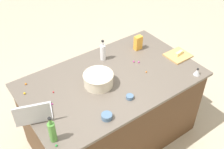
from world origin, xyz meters
name	(u,v)px	position (x,y,z in m)	size (l,w,h in m)	color
ground_plane	(112,134)	(0.00, 0.00, 0.00)	(12.00, 12.00, 0.00)	#B7A88E
island_counter	(112,109)	(0.00, 0.00, 0.45)	(1.83, 1.10, 0.90)	#4C331E
laptop	(34,114)	(0.86, 0.04, 0.95)	(0.37, 0.32, 0.22)	#B7B7BC
mixing_bowl_large	(99,79)	(0.16, 0.00, 0.97)	(0.30, 0.30, 0.13)	beige
bottle_vinegar	(103,52)	(-0.12, -0.33, 1.00)	(0.06, 0.06, 0.24)	white
bottle_olive	(52,131)	(0.83, 0.35, 1.00)	(0.06, 0.06, 0.26)	#4C8C38
cutting_board	(178,55)	(-0.84, 0.12, 0.91)	(0.26, 0.23, 0.02)	tan
butter_stick_left	(179,53)	(-0.85, 0.12, 0.94)	(0.11, 0.04, 0.04)	#F4E58C
ramekin_small	(130,97)	(0.04, 0.34, 0.92)	(0.07, 0.07, 0.04)	slate
ramekin_medium	(107,116)	(0.35, 0.41, 0.92)	(0.10, 0.10, 0.05)	slate
kitchen_timer	(197,72)	(-0.75, 0.47, 0.94)	(0.07, 0.07, 0.08)	#B2B2B7
candy_bag	(138,43)	(-0.56, -0.26, 0.99)	(0.09, 0.06, 0.17)	gold
candy_0	(146,72)	(-0.35, 0.13, 0.91)	(0.02, 0.02, 0.02)	orange
candy_1	(52,104)	(0.66, -0.02, 0.91)	(0.01, 0.01, 0.01)	#CC3399
candy_2	(53,92)	(0.58, -0.16, 0.91)	(0.01, 0.01, 0.01)	red
candy_3	(139,62)	(-0.39, -0.04, 0.91)	(0.02, 0.02, 0.02)	#CC3399
candy_4	(56,146)	(0.84, 0.42, 0.91)	(0.02, 0.02, 0.02)	green
candy_5	(134,61)	(-0.36, -0.09, 0.91)	(0.02, 0.02, 0.02)	#CC3399
candy_6	(26,84)	(0.75, -0.42, 0.91)	(0.02, 0.02, 0.02)	orange
candy_7	(25,93)	(0.82, -0.30, 0.91)	(0.02, 0.02, 0.02)	yellow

